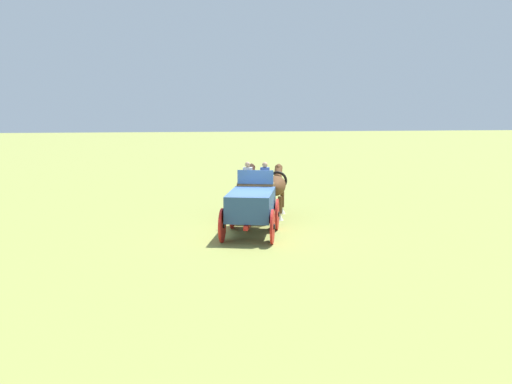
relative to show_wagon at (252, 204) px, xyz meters
The scene contains 4 objects.
ground_plane 1.18m from the show_wagon, 164.11° to the left, with size 220.00×220.00×0.00m, color olive.
show_wagon is the anchor object (origin of this frame).
draft_horse_near 3.66m from the show_wagon, ahead, with size 3.16×1.42×2.20m.
draft_horse_off 3.66m from the show_wagon, 26.13° to the right, with size 3.05×1.40×2.20m.
Camera 1 is at (-18.60, 2.86, 4.55)m, focal length 35.97 mm.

